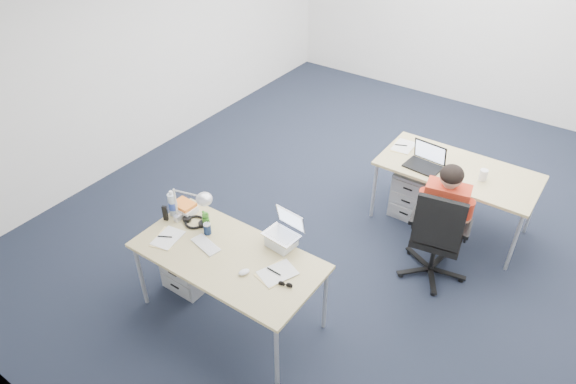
{
  "coord_description": "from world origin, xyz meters",
  "views": [
    {
      "loc": [
        1.95,
        -4.21,
        3.64
      ],
      "look_at": [
        -0.25,
        -1.06,
        0.85
      ],
      "focal_mm": 32.0,
      "sensor_mm": 36.0,
      "label": 1
    }
  ],
  "objects": [
    {
      "name": "sunglasses",
      "position": [
        0.35,
        -1.95,
        0.74
      ],
      "size": [
        0.13,
        0.09,
        0.03
      ],
      "primitive_type": null,
      "rotation": [
        0.0,
        0.0,
        0.3
      ],
      "color": "black",
      "rests_on": "desk_near"
    },
    {
      "name": "floor",
      "position": [
        0.0,
        0.0,
        0.0
      ],
      "size": [
        7.0,
        7.0,
        0.0
      ],
      "primitive_type": "plane",
      "color": "black",
      "rests_on": "ground"
    },
    {
      "name": "bear_figurine",
      "position": [
        -0.64,
        -1.76,
        0.81
      ],
      "size": [
        0.1,
        0.09,
        0.16
      ],
      "primitive_type": null,
      "rotation": [
        0.0,
        0.0,
        -0.39
      ],
      "color": "#257820",
      "rests_on": "desk_near"
    },
    {
      "name": "far_cup",
      "position": [
        1.13,
        0.36,
        0.79
      ],
      "size": [
        0.1,
        0.1,
        0.11
      ],
      "primitive_type": "cylinder",
      "rotation": [
        0.0,
        0.0,
        0.3
      ],
      "color": "white",
      "rests_on": "desk_far"
    },
    {
      "name": "desk_lamp",
      "position": [
        -0.77,
        -1.84,
        0.96
      ],
      "size": [
        0.42,
        0.2,
        0.46
      ],
      "primitive_type": null,
      "rotation": [
        0.0,
        0.0,
        -0.13
      ],
      "color": "silver",
      "rests_on": "desk_near"
    },
    {
      "name": "far_papers",
      "position": [
        0.21,
        0.49,
        0.73
      ],
      "size": [
        0.23,
        0.31,
        0.01
      ],
      "primitive_type": "cube",
      "rotation": [
        0.0,
        0.0,
        0.1
      ],
      "color": "white",
      "rests_on": "desk_far"
    },
    {
      "name": "water_bottle",
      "position": [
        -1.0,
        -1.8,
        0.86
      ],
      "size": [
        0.09,
        0.09,
        0.26
      ],
      "primitive_type": "cylinder",
      "rotation": [
        0.0,
        0.0,
        -0.14
      ],
      "color": "silver",
      "rests_on": "desk_near"
    },
    {
      "name": "computer_mouse",
      "position": [
        0.0,
        -2.03,
        0.75
      ],
      "size": [
        0.09,
        0.11,
        0.03
      ],
      "primitive_type": "ellipsoid",
      "rotation": [
        0.0,
        0.0,
        -0.41
      ],
      "color": "white",
      "rests_on": "desk_near"
    },
    {
      "name": "drawer_pedestal_near",
      "position": [
        -0.83,
        -1.8,
        0.28
      ],
      "size": [
        0.4,
        0.5,
        0.55
      ],
      "primitive_type": "cube",
      "color": "#96989A",
      "rests_on": "ground"
    },
    {
      "name": "seated_person",
      "position": [
        0.99,
        -0.26,
        0.63
      ],
      "size": [
        0.45,
        0.72,
        1.24
      ],
      "rotation": [
        0.0,
        0.0,
        0.18
      ],
      "color": "red",
      "rests_on": "ground"
    },
    {
      "name": "silver_laptop",
      "position": [
        0.05,
        -1.58,
        0.88
      ],
      "size": [
        0.31,
        0.25,
        0.3
      ],
      "primitive_type": null,
      "rotation": [
        0.0,
        0.0,
        -0.1
      ],
      "color": "silver",
      "rests_on": "desk_near"
    },
    {
      "name": "cordless_phone",
      "position": [
        -1.0,
        -1.9,
        0.81
      ],
      "size": [
        0.05,
        0.04,
        0.15
      ],
      "primitive_type": "cube",
      "rotation": [
        0.0,
        0.0,
        0.35
      ],
      "color": "black",
      "rests_on": "desk_near"
    },
    {
      "name": "room",
      "position": [
        0.0,
        0.0,
        1.71
      ],
      "size": [
        6.02,
        7.02,
        2.8
      ],
      "color": "white",
      "rests_on": "ground"
    },
    {
      "name": "desk_near",
      "position": [
        -0.25,
        -1.93,
        0.68
      ],
      "size": [
        1.6,
        0.8,
        0.73
      ],
      "color": "tan",
      "rests_on": "ground"
    },
    {
      "name": "desk_far",
      "position": [
        0.87,
        0.42,
        0.68
      ],
      "size": [
        1.6,
        0.8,
        0.73
      ],
      "color": "tan",
      "rests_on": "ground"
    },
    {
      "name": "wireless_keyboard",
      "position": [
        -0.47,
        -1.95,
        0.74
      ],
      "size": [
        0.3,
        0.18,
        0.01
      ],
      "primitive_type": "cube",
      "rotation": [
        0.0,
        0.0,
        -0.22
      ],
      "color": "white",
      "rests_on": "desk_near"
    },
    {
      "name": "papers_right",
      "position": [
        0.21,
        -1.88,
        0.73
      ],
      "size": [
        0.29,
        0.34,
        0.01
      ],
      "primitive_type": "cube",
      "rotation": [
        0.0,
        0.0,
        -0.35
      ],
      "color": "#FBE091",
      "rests_on": "desk_near"
    },
    {
      "name": "dark_laptop",
      "position": [
        0.55,
        0.23,
        0.86
      ],
      "size": [
        0.39,
        0.38,
        0.26
      ],
      "primitive_type": null,
      "rotation": [
        0.0,
        0.0,
        -0.09
      ],
      "color": "black",
      "rests_on": "desk_far"
    },
    {
      "name": "headphones",
      "position": [
        -0.75,
        -1.79,
        0.75
      ],
      "size": [
        0.27,
        0.23,
        0.04
      ],
      "primitive_type": null,
      "rotation": [
        0.0,
        0.0,
        0.18
      ],
      "color": "black",
      "rests_on": "desk_near"
    },
    {
      "name": "book_stack",
      "position": [
        -0.94,
        -1.72,
        0.78
      ],
      "size": [
        0.25,
        0.21,
        0.09
      ],
      "primitive_type": "cube",
      "rotation": [
        0.0,
        0.0,
        0.27
      ],
      "color": "silver",
      "rests_on": "desk_near"
    },
    {
      "name": "drawer_pedestal_far",
      "position": [
        0.46,
        0.43,
        0.28
      ],
      "size": [
        0.4,
        0.5,
        0.55
      ],
      "primitive_type": "cube",
      "color": "#96989A",
      "rests_on": "ground"
    },
    {
      "name": "papers_left",
      "position": [
        -0.81,
        -2.08,
        0.73
      ],
      "size": [
        0.24,
        0.3,
        0.01
      ],
      "primitive_type": "cube",
      "rotation": [
        0.0,
        0.0,
        0.21
      ],
      "color": "#FBE091",
      "rests_on": "desk_near"
    },
    {
      "name": "office_chair",
      "position": [
        1.02,
        -0.43,
        0.3
      ],
      "size": [
        0.77,
        0.77,
        1.05
      ],
      "rotation": [
        0.0,
        0.0,
        0.18
      ],
      "color": "black",
      "rests_on": "ground"
    },
    {
      "name": "can_koozie",
      "position": [
        -0.57,
        -1.82,
        0.78
      ],
      "size": [
        0.07,
        0.07,
        0.11
      ],
      "primitive_type": "cylinder",
      "rotation": [
        0.0,
        0.0,
        -0.02
      ],
      "color": "#162747",
      "rests_on": "desk_near"
    }
  ]
}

